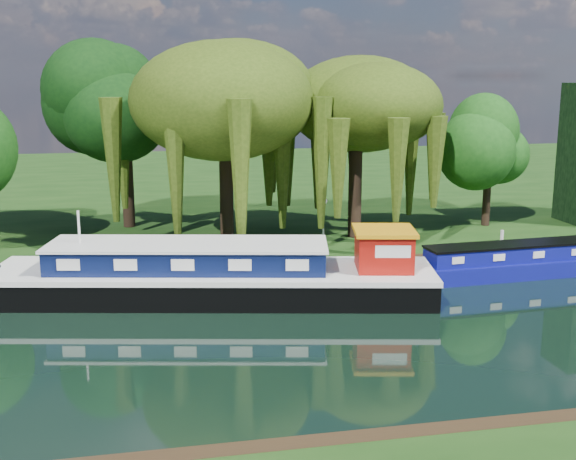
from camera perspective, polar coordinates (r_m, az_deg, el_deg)
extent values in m
plane|color=black|center=(26.20, 7.36, -7.73)|extent=(120.00, 120.00, 0.00)
cube|color=black|center=(58.50, -3.34, 3.60)|extent=(120.00, 52.00, 0.45)
cube|color=black|center=(29.47, -5.94, -4.53)|extent=(18.11, 7.44, 1.18)
cube|color=silver|center=(29.28, -5.97, -3.24)|extent=(18.22, 7.54, 0.22)
cube|color=#0B143C|center=(29.25, -7.91, -2.12)|extent=(11.31, 5.00, 0.93)
cube|color=silver|center=(29.13, -7.94, -1.12)|extent=(11.54, 5.23, 0.12)
cube|color=#96110A|center=(29.12, 7.57, -1.63)|extent=(2.55, 2.55, 1.47)
cube|color=orange|center=(28.94, 7.62, -0.06)|extent=(2.85, 2.85, 0.16)
cylinder|color=silver|center=(30.01, -16.14, -0.73)|extent=(0.10, 0.10, 2.36)
cube|color=navy|center=(33.92, 17.06, -3.02)|extent=(11.29, 2.53, 0.84)
cube|color=navy|center=(33.74, 17.14, -1.76)|extent=(7.91, 1.87, 0.70)
cube|color=black|center=(33.65, 17.18, -1.10)|extent=(8.01, 1.97, 0.09)
cube|color=silver|center=(31.68, 13.30, -2.36)|extent=(0.56, 0.08, 0.30)
cube|color=silver|center=(32.63, 16.34, -2.10)|extent=(0.56, 0.08, 0.30)
cube|color=silver|center=(33.67, 19.20, -1.86)|extent=(0.56, 0.08, 0.30)
imported|color=#96110A|center=(31.42, -21.06, -5.08)|extent=(3.72, 2.92, 0.70)
cylinder|color=black|center=(37.15, -4.90, 3.56)|extent=(0.75, 0.75, 5.81)
ellipsoid|color=#2A410D|center=(36.77, -5.02, 10.05)|extent=(8.12, 8.12, 5.25)
cylinder|color=black|center=(38.18, 5.32, 3.28)|extent=(0.73, 0.73, 5.14)
ellipsoid|color=#2A410D|center=(37.79, 5.43, 8.85)|extent=(7.03, 7.03, 4.54)
cylinder|color=black|center=(41.45, -12.63, 5.18)|extent=(0.72, 0.72, 7.21)
ellipsoid|color=black|center=(41.21, -12.82, 9.25)|extent=(5.77, 5.77, 5.77)
cylinder|color=black|center=(42.47, 15.49, 3.60)|extent=(0.39, 0.39, 4.88)
ellipsoid|color=#124110|center=(42.23, 15.64, 6.28)|extent=(3.91, 3.91, 3.91)
cylinder|color=silver|center=(35.63, 2.80, 0.27)|extent=(0.10, 0.10, 2.20)
sphere|color=white|center=(35.39, 2.82, 2.30)|extent=(0.36, 0.36, 0.36)
cylinder|color=silver|center=(32.72, -14.41, -2.25)|extent=(0.16, 0.16, 1.00)
cylinder|color=silver|center=(32.92, -3.93, -1.80)|extent=(0.16, 0.16, 1.00)
cylinder|color=silver|center=(34.50, 7.67, -1.24)|extent=(0.16, 0.16, 1.00)
cylinder|color=silver|center=(36.87, 16.52, -0.77)|extent=(0.16, 0.16, 1.00)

